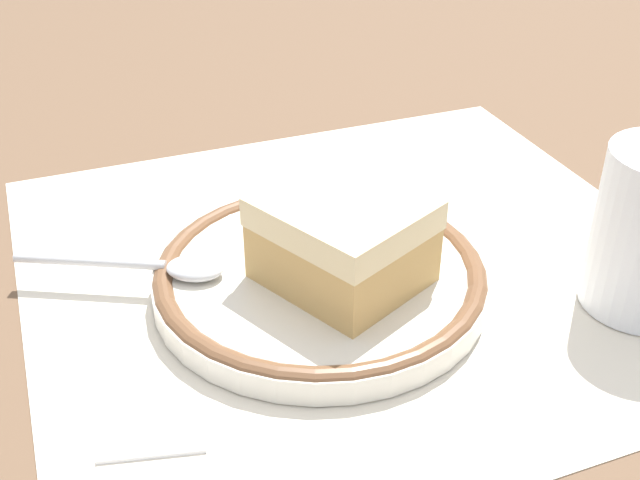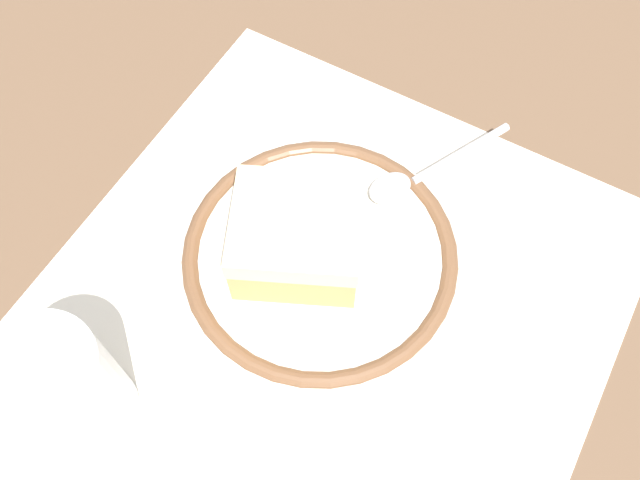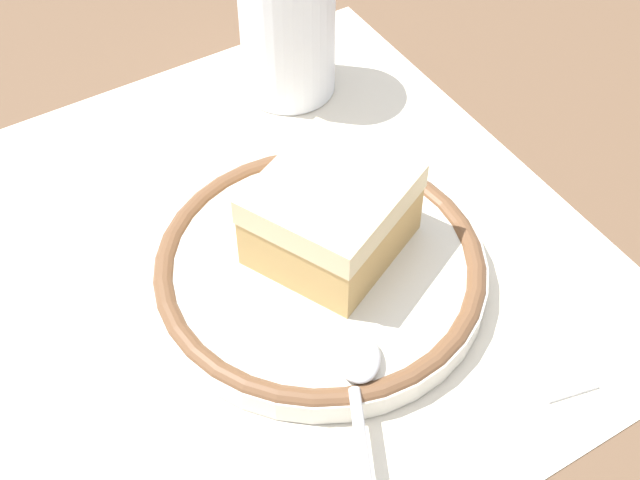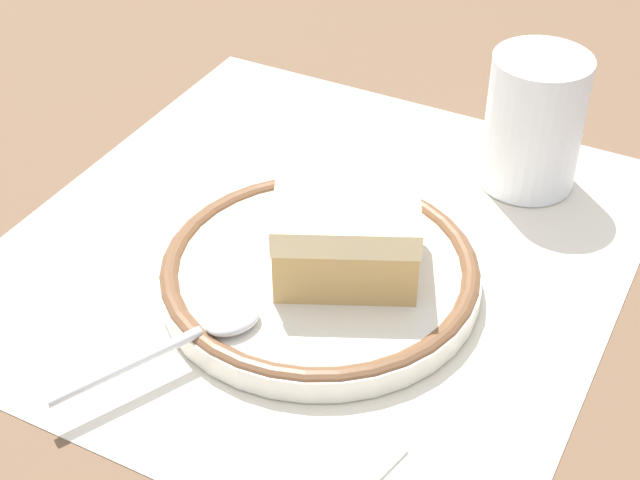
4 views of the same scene
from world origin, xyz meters
name	(u,v)px [view 2 (image 2 of 4)]	position (x,y,z in m)	size (l,w,h in m)	color
ground_plane	(321,312)	(0.00, 0.00, 0.00)	(2.40, 2.40, 0.00)	brown
placemat	(321,312)	(0.00, 0.00, 0.00)	(0.40, 0.38, 0.00)	beige
plate	(320,257)	(0.03, 0.02, 0.01)	(0.20, 0.20, 0.02)	silver
cake_slice	(297,237)	(0.02, 0.03, 0.04)	(0.10, 0.11, 0.05)	tan
spoon	(415,179)	(0.12, -0.01, 0.02)	(0.12, 0.07, 0.01)	silver
cup	(68,395)	(-0.14, 0.10, 0.04)	(0.07, 0.07, 0.10)	white
sugar_packet	(305,107)	(0.15, 0.10, 0.00)	(0.05, 0.03, 0.01)	white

